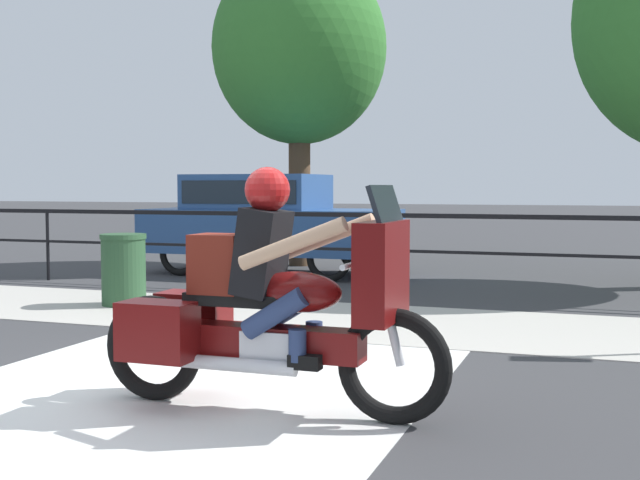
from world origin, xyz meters
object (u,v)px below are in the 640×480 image
(motorcycle, at_px, (266,304))
(tree_behind_car, at_px, (299,50))
(parked_car, at_px, (266,217))
(trash_bin, at_px, (124,270))

(motorcycle, xyz_separation_m, tree_behind_car, (-3.23, 9.05, 3.22))
(parked_car, bearing_deg, trash_bin, -95.22)
(trash_bin, bearing_deg, tree_behind_car, 87.49)
(motorcycle, relative_size, trash_bin, 2.73)
(motorcycle, xyz_separation_m, parked_car, (-3.26, 7.59, 0.24))
(motorcycle, height_order, trash_bin, motorcycle)
(motorcycle, bearing_deg, parked_car, 108.62)
(parked_car, relative_size, trash_bin, 4.73)
(parked_car, height_order, trash_bin, parked_car)
(parked_car, distance_m, tree_behind_car, 3.32)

